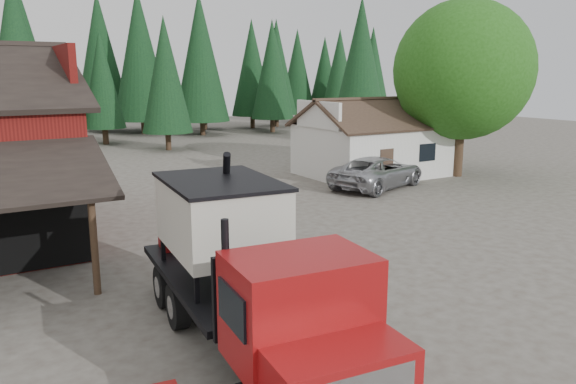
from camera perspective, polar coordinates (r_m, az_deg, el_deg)
ground at (r=16.89m, az=1.98°, el=-8.95°), size 120.00×120.00×0.00m
farmhouse at (r=34.25m, az=8.64°, el=4.54°), size 8.60×6.42×4.65m
deciduous_tree at (r=34.54m, az=17.39°, el=11.26°), size 8.00×8.00×10.20m
conifer_backdrop at (r=56.25m, az=-21.83°, el=4.99°), size 76.00×16.00×16.00m
near_pine_b at (r=45.65m, az=-12.34°, el=11.55°), size 3.96×3.96×10.40m
near_pine_c at (r=49.75m, az=7.40°, el=12.90°), size 4.84×4.84×12.40m
near_pine_d at (r=47.51m, az=-25.82°, el=12.48°), size 5.28×5.28×13.40m
feed_truck at (r=12.17m, az=-4.33°, el=-7.64°), size 3.30×9.44×4.18m
silver_car at (r=30.39m, az=9.11°, el=2.02°), size 6.67×4.61×1.69m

